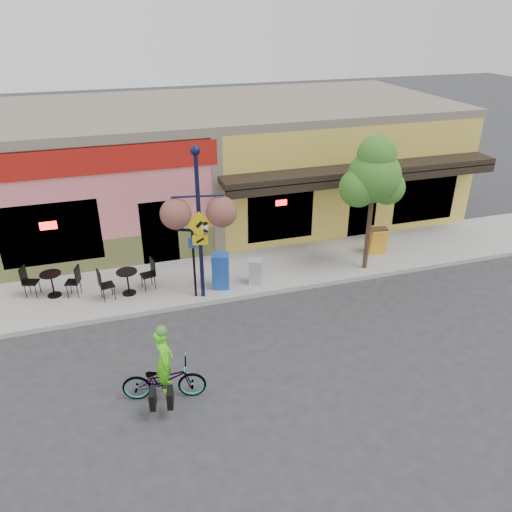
{
  "coord_description": "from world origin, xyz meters",
  "views": [
    {
      "loc": [
        -4.41,
        -11.75,
        7.86
      ],
      "look_at": [
        -0.6,
        0.5,
        1.4
      ],
      "focal_mm": 35.0,
      "sensor_mm": 36.0,
      "label": 1
    }
  ],
  "objects_px": {
    "one_way_sign": "(194,260)",
    "newspaper_box_grey": "(255,272)",
    "building": "(219,161)",
    "bicycle": "(164,380)",
    "cyclist_rider": "(165,369)",
    "lamp_post": "(199,226)",
    "street_tree": "(371,205)",
    "newspaper_box_blue": "(221,271)"
  },
  "relations": [
    {
      "from": "building",
      "to": "lamp_post",
      "type": "xyz_separation_m",
      "value": [
        -2.14,
        -6.66,
        0.16
      ]
    },
    {
      "from": "one_way_sign",
      "to": "street_tree",
      "type": "height_order",
      "value": "street_tree"
    },
    {
      "from": "one_way_sign",
      "to": "newspaper_box_grey",
      "type": "bearing_deg",
      "value": 28.94
    },
    {
      "from": "cyclist_rider",
      "to": "lamp_post",
      "type": "xyz_separation_m",
      "value": [
        1.61,
        3.79,
        1.64
      ]
    },
    {
      "from": "bicycle",
      "to": "lamp_post",
      "type": "xyz_separation_m",
      "value": [
        1.66,
        3.79,
        1.92
      ]
    },
    {
      "from": "bicycle",
      "to": "newspaper_box_blue",
      "type": "xyz_separation_m",
      "value": [
        2.29,
        4.13,
        0.22
      ]
    },
    {
      "from": "bicycle",
      "to": "newspaper_box_blue",
      "type": "distance_m",
      "value": 4.73
    },
    {
      "from": "newspaper_box_grey",
      "to": "lamp_post",
      "type": "bearing_deg",
      "value": -149.72
    },
    {
      "from": "street_tree",
      "to": "cyclist_rider",
      "type": "bearing_deg",
      "value": -150.56
    },
    {
      "from": "bicycle",
      "to": "newspaper_box_blue",
      "type": "bearing_deg",
      "value": -17.06
    },
    {
      "from": "lamp_post",
      "to": "street_tree",
      "type": "distance_m",
      "value": 5.44
    },
    {
      "from": "newspaper_box_grey",
      "to": "street_tree",
      "type": "height_order",
      "value": "street_tree"
    },
    {
      "from": "building",
      "to": "street_tree",
      "type": "bearing_deg",
      "value": -63.02
    },
    {
      "from": "lamp_post",
      "to": "street_tree",
      "type": "relative_size",
      "value": 1.03
    },
    {
      "from": "cyclist_rider",
      "to": "lamp_post",
      "type": "distance_m",
      "value": 4.43
    },
    {
      "from": "building",
      "to": "one_way_sign",
      "type": "distance_m",
      "value": 7.07
    },
    {
      "from": "one_way_sign",
      "to": "newspaper_box_blue",
      "type": "relative_size",
      "value": 2.19
    },
    {
      "from": "cyclist_rider",
      "to": "newspaper_box_grey",
      "type": "bearing_deg",
      "value": -27.29
    },
    {
      "from": "bicycle",
      "to": "lamp_post",
      "type": "height_order",
      "value": "lamp_post"
    },
    {
      "from": "building",
      "to": "one_way_sign",
      "type": "height_order",
      "value": "building"
    },
    {
      "from": "street_tree",
      "to": "one_way_sign",
      "type": "bearing_deg",
      "value": -178.65
    },
    {
      "from": "building",
      "to": "bicycle",
      "type": "bearing_deg",
      "value": -109.98
    },
    {
      "from": "lamp_post",
      "to": "newspaper_box_grey",
      "type": "distance_m",
      "value": 2.53
    },
    {
      "from": "lamp_post",
      "to": "one_way_sign",
      "type": "relative_size",
      "value": 1.87
    },
    {
      "from": "bicycle",
      "to": "street_tree",
      "type": "bearing_deg",
      "value": -48.8
    },
    {
      "from": "cyclist_rider",
      "to": "street_tree",
      "type": "relative_size",
      "value": 0.35
    },
    {
      "from": "lamp_post",
      "to": "street_tree",
      "type": "bearing_deg",
      "value": 12.8
    },
    {
      "from": "one_way_sign",
      "to": "street_tree",
      "type": "xyz_separation_m",
      "value": [
        5.64,
        0.13,
        0.99
      ]
    },
    {
      "from": "one_way_sign",
      "to": "newspaper_box_grey",
      "type": "distance_m",
      "value": 2.08
    },
    {
      "from": "bicycle",
      "to": "one_way_sign",
      "type": "relative_size",
      "value": 0.76
    },
    {
      "from": "lamp_post",
      "to": "one_way_sign",
      "type": "height_order",
      "value": "lamp_post"
    },
    {
      "from": "newspaper_box_blue",
      "to": "newspaper_box_grey",
      "type": "distance_m",
      "value": 1.08
    },
    {
      "from": "newspaper_box_blue",
      "to": "lamp_post",
      "type": "bearing_deg",
      "value": -134.65
    },
    {
      "from": "cyclist_rider",
      "to": "newspaper_box_blue",
      "type": "distance_m",
      "value": 4.7
    },
    {
      "from": "newspaper_box_blue",
      "to": "newspaper_box_grey",
      "type": "relative_size",
      "value": 1.37
    },
    {
      "from": "cyclist_rider",
      "to": "street_tree",
      "type": "distance_m",
      "value": 8.25
    },
    {
      "from": "building",
      "to": "newspaper_box_grey",
      "type": "distance_m",
      "value": 6.64
    },
    {
      "from": "lamp_post",
      "to": "newspaper_box_blue",
      "type": "xyz_separation_m",
      "value": [
        0.63,
        0.34,
        -1.7
      ]
    },
    {
      "from": "one_way_sign",
      "to": "newspaper_box_grey",
      "type": "xyz_separation_m",
      "value": [
        1.91,
        0.21,
        -0.8
      ]
    },
    {
      "from": "cyclist_rider",
      "to": "lamp_post",
      "type": "height_order",
      "value": "lamp_post"
    },
    {
      "from": "building",
      "to": "bicycle",
      "type": "relative_size",
      "value": 9.88
    },
    {
      "from": "building",
      "to": "newspaper_box_grey",
      "type": "xyz_separation_m",
      "value": [
        -0.44,
        -6.4,
        -1.7
      ]
    }
  ]
}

